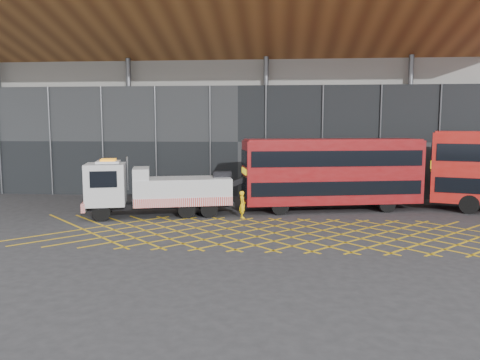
{
  "coord_description": "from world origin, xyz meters",
  "views": [
    {
      "loc": [
        5.04,
        -22.28,
        5.24
      ],
      "look_at": [
        3.0,
        1.5,
        2.4
      ],
      "focal_mm": 35.0,
      "sensor_mm": 36.0,
      "label": 1
    }
  ],
  "objects": [
    {
      "name": "ground_plane",
      "position": [
        0.0,
        0.0,
        0.0
      ],
      "size": [
        120.0,
        120.0,
        0.0
      ],
      "primitive_type": "plane",
      "color": "#29292B"
    },
    {
      "name": "road_markings",
      "position": [
        5.6,
        0.0,
        0.01
      ],
      "size": [
        27.96,
        7.16,
        0.01
      ],
      "color": "gold",
      "rests_on": "ground_plane"
    },
    {
      "name": "construction_building",
      "position": [
        1.92,
        18.4,
        8.98
      ],
      "size": [
        55.0,
        23.97,
        18.0
      ],
      "color": "gray",
      "rests_on": "ground_plane"
    },
    {
      "name": "recovery_truck",
      "position": [
        -2.13,
        3.64,
        1.56
      ],
      "size": [
        9.68,
        4.35,
        3.38
      ],
      "rotation": [
        0.0,
        0.0,
        0.26
      ],
      "color": "black",
      "rests_on": "ground_plane"
    },
    {
      "name": "bus_towed",
      "position": [
        8.17,
        6.43,
        2.43
      ],
      "size": [
        11.02,
        4.65,
        4.38
      ],
      "rotation": [
        0.0,
        0.0,
        0.21
      ],
      "color": "maroon",
      "rests_on": "ground_plane"
    },
    {
      "name": "worker",
      "position": [
        2.96,
        3.55,
        0.77
      ],
      "size": [
        0.54,
        0.65,
        1.54
      ],
      "primitive_type": "imported",
      "rotation": [
        0.0,
        0.0,
        1.93
      ],
      "color": "yellow",
      "rests_on": "ground_plane"
    }
  ]
}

